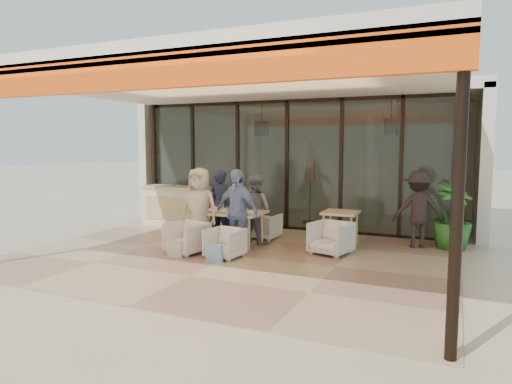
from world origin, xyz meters
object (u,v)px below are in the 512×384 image
at_px(side_chair, 331,237).
at_px(chair_near_right, 225,242).
at_px(diner_navy, 221,205).
at_px(diner_cream, 200,208).
at_px(potted_palm, 452,216).
at_px(chair_far_right, 265,225).
at_px(diner_grey, 255,209).
at_px(side_table, 340,217).
at_px(diner_periwinkle, 237,211).
at_px(standing_woman, 418,210).
at_px(chair_far_left, 231,221).
at_px(host_counter, 177,206).
at_px(dining_table, 228,214).
at_px(chair_near_left, 186,236).

bearing_deg(side_chair, chair_near_right, -133.36).
bearing_deg(diner_navy, chair_near_right, 116.29).
bearing_deg(diner_navy, diner_cream, 85.33).
bearing_deg(potted_palm, chair_far_right, -170.93).
xyz_separation_m(diner_grey, side_table, (1.74, 0.42, -0.10)).
distance_m(chair_far_right, diner_periwinkle, 1.49).
height_order(diner_grey, side_chair, diner_grey).
relative_size(chair_near_right, standing_woman, 0.39).
bearing_deg(side_chair, chair_far_left, 177.13).
distance_m(host_counter, dining_table, 2.75).
xyz_separation_m(dining_table, chair_near_left, (-0.41, -0.96, -0.34)).
height_order(chair_far_right, diner_grey, diner_grey).
relative_size(host_counter, side_table, 2.48).
relative_size(chair_near_right, diner_periwinkle, 0.38).
relative_size(dining_table, diner_grey, 1.01).
xyz_separation_m(chair_near_right, standing_woman, (3.21, 2.33, 0.48)).
bearing_deg(potted_palm, standing_woman, -164.10).
relative_size(chair_far_left, side_chair, 0.98).
relative_size(chair_far_right, side_chair, 0.90).
relative_size(chair_far_right, diner_cream, 0.39).
height_order(diner_navy, side_table, diner_navy).
bearing_deg(host_counter, diner_periwinkle, -36.26).
bearing_deg(diner_periwinkle, chair_near_right, -78.22).
distance_m(dining_table, chair_far_left, 1.08).
xyz_separation_m(dining_table, diner_navy, (-0.41, 0.44, 0.10)).
bearing_deg(chair_near_left, diner_navy, 104.35).
xyz_separation_m(host_counter, side_chair, (4.44, -1.41, -0.17)).
height_order(chair_near_left, diner_cream, diner_cream).
distance_m(diner_navy, diner_periwinkle, 1.23).
bearing_deg(potted_palm, host_counter, -179.75).
height_order(host_counter, side_chair, host_counter).
relative_size(chair_far_right, standing_woman, 0.40).
xyz_separation_m(chair_far_right, chair_near_right, (0.00, -1.90, -0.01)).
xyz_separation_m(chair_near_right, diner_grey, (0.00, 1.40, 0.43)).
distance_m(diner_grey, side_chair, 1.81).
height_order(chair_far_left, standing_woman, standing_woman).
bearing_deg(dining_table, chair_far_right, 65.73).
bearing_deg(chair_far_right, side_chair, 159.57).
height_order(chair_near_left, side_table, side_table).
bearing_deg(chair_near_left, host_counter, 141.26).
height_order(diner_navy, diner_grey, diner_navy).
bearing_deg(diner_cream, dining_table, 45.57).
distance_m(host_counter, side_chair, 4.66).
xyz_separation_m(dining_table, potted_palm, (4.27, 1.56, -0.00)).
xyz_separation_m(chair_near_left, potted_palm, (4.68, 2.51, 0.33)).
height_order(chair_far_right, chair_near_right, chair_far_right).
distance_m(chair_far_left, side_table, 2.59).
bearing_deg(standing_woman, diner_grey, 1.12).
height_order(host_counter, chair_near_left, host_counter).
xyz_separation_m(dining_table, standing_woman, (3.64, 1.38, 0.11)).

